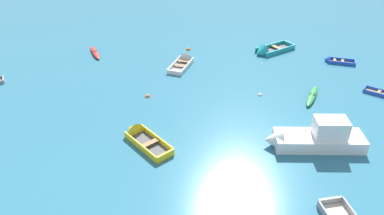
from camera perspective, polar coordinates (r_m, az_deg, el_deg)
The scene contains 10 objects.
rowboat_blue_back_row_left at distance 36.01m, azimuth 21.00°, elevation 6.79°, with size 2.79×1.24×0.86m.
rowboat_white_far_back at distance 33.49m, azimuth -1.14°, elevation 7.21°, with size 1.92×3.86×1.19m.
kayak_green_far_right at distance 29.23m, azimuth 18.09°, elevation 1.74°, with size 1.53×3.48×0.33m.
kayak_red_back_row_center at distance 36.57m, azimuth -14.80°, elevation 8.25°, with size 2.28×3.13×0.32m.
rowboat_turquoise_foreground_center at distance 36.18m, azimuth 11.40°, elevation 8.52°, with size 4.22×4.05×1.42m.
rowboat_yellow_back_row_right at distance 23.61m, azimuth -8.16°, elevation -4.31°, with size 3.82×3.52×1.21m.
motor_launch_white_cluster_inner at distance 23.60m, azimuth 18.19°, elevation -4.46°, with size 6.19×2.51×2.25m.
mooring_buoy_between_boats_right at distance 36.38m, azimuth -0.57°, elevation 8.92°, with size 0.42×0.42×0.42m, color orange.
mooring_buoy_far_field at distance 28.19m, azimuth -6.90°, elevation 1.68°, with size 0.38×0.38×0.38m, color orange.
mooring_buoy_trailing at distance 28.66m, azimuth 10.46°, elevation 1.89°, with size 0.34×0.34×0.34m, color silver.
Camera 1 is at (3.47, -4.36, 13.78)m, focal length 34.44 mm.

